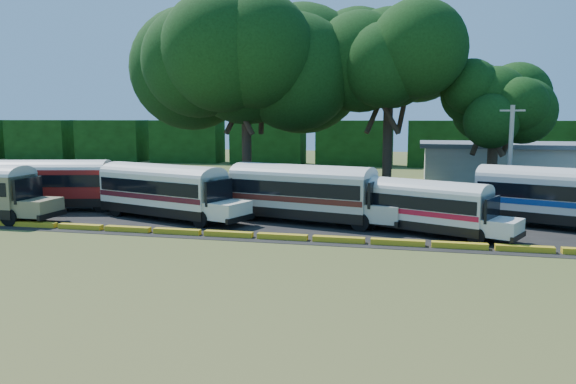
% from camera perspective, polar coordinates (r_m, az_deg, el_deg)
% --- Properties ---
extents(ground, '(160.00, 160.00, 0.00)m').
position_cam_1_polar(ground, '(29.24, -3.91, -5.11)').
color(ground, '#33531B').
rests_on(ground, ground).
extents(asphalt_strip, '(64.00, 24.00, 0.02)m').
position_cam_1_polar(asphalt_strip, '(40.47, 2.43, -1.52)').
color(asphalt_strip, black).
rests_on(asphalt_strip, ground).
extents(curb, '(53.70, 0.45, 0.30)m').
position_cam_1_polar(curb, '(30.15, -3.35, -4.42)').
color(curb, gold).
rests_on(curb, ground).
extents(terminal_building, '(19.00, 9.00, 4.00)m').
position_cam_1_polar(terminal_building, '(58.23, 22.61, 2.69)').
color(terminal_building, silver).
rests_on(terminal_building, ground).
extents(treeline_backdrop, '(130.00, 4.00, 6.00)m').
position_cam_1_polar(treeline_backdrop, '(75.81, 6.78, 4.96)').
color(treeline_backdrop, black).
rests_on(treeline_backdrop, ground).
extents(bus_red, '(11.01, 5.18, 3.52)m').
position_cam_1_polar(bus_red, '(42.25, -23.12, 1.00)').
color(bus_red, black).
rests_on(bus_red, ground).
extents(bus_cream_west, '(10.87, 5.89, 3.49)m').
position_cam_1_polar(bus_cream_west, '(36.34, -12.39, 0.39)').
color(bus_cream_west, black).
rests_on(bus_cream_west, ground).
extents(bus_cream_east, '(11.18, 5.14, 3.57)m').
position_cam_1_polar(bus_cream_east, '(34.25, 1.76, 0.21)').
color(bus_cream_east, black).
rests_on(bus_cream_east, ground).
extents(bus_white_red, '(9.25, 5.85, 3.01)m').
position_cam_1_polar(bus_white_red, '(31.88, 13.58, -1.13)').
color(bus_white_red, black).
rests_on(bus_white_red, ground).
extents(bus_white_blue, '(10.99, 6.36, 3.54)m').
position_cam_1_polar(bus_white_blue, '(36.16, 26.03, -0.20)').
color(bus_white_blue, black).
rests_on(bus_white_blue, ground).
extents(tree_west, '(14.71, 14.71, 16.61)m').
position_cam_1_polar(tree_west, '(47.60, -4.31, 13.34)').
color(tree_west, '#312018').
rests_on(tree_west, ground).
extents(tree_center, '(11.36, 11.36, 15.45)m').
position_cam_1_polar(tree_center, '(48.72, 10.26, 13.16)').
color(tree_center, '#312018').
rests_on(tree_center, ground).
extents(tree_east, '(7.06, 7.06, 10.41)m').
position_cam_1_polar(tree_east, '(47.40, 20.30, 8.72)').
color(tree_east, '#312018').
rests_on(tree_east, ground).
extents(utility_pole, '(1.60, 0.30, 7.23)m').
position_cam_1_polar(utility_pole, '(40.63, 21.63, 3.26)').
color(utility_pole, gray).
rests_on(utility_pole, ground).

